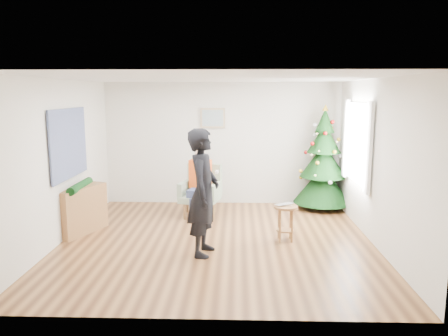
{
  "coord_description": "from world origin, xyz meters",
  "views": [
    {
      "loc": [
        0.34,
        -6.79,
        2.38
      ],
      "look_at": [
        0.1,
        0.6,
        1.1
      ],
      "focal_mm": 35.0,
      "sensor_mm": 36.0,
      "label": 1
    }
  ],
  "objects_px": {
    "stool": "(285,223)",
    "armchair": "(201,197)",
    "console": "(82,210)",
    "standing_man": "(203,192)",
    "christmas_tree": "(323,162)"
  },
  "relations": [
    {
      "from": "christmas_tree",
      "to": "standing_man",
      "type": "relative_size",
      "value": 1.14
    },
    {
      "from": "stool",
      "to": "standing_man",
      "type": "height_order",
      "value": "standing_man"
    },
    {
      "from": "christmas_tree",
      "to": "stool",
      "type": "relative_size",
      "value": 3.7
    },
    {
      "from": "armchair",
      "to": "stool",
      "type": "bearing_deg",
      "value": -29.56
    },
    {
      "from": "stool",
      "to": "console",
      "type": "height_order",
      "value": "console"
    },
    {
      "from": "christmas_tree",
      "to": "stool",
      "type": "height_order",
      "value": "christmas_tree"
    },
    {
      "from": "stool",
      "to": "armchair",
      "type": "xyz_separation_m",
      "value": [
        -1.49,
        1.45,
        0.07
      ]
    },
    {
      "from": "armchair",
      "to": "standing_man",
      "type": "relative_size",
      "value": 0.53
    },
    {
      "from": "stool",
      "to": "armchair",
      "type": "height_order",
      "value": "armchair"
    },
    {
      "from": "stool",
      "to": "console",
      "type": "relative_size",
      "value": 0.58
    },
    {
      "from": "stool",
      "to": "console",
      "type": "bearing_deg",
      "value": 175.18
    },
    {
      "from": "christmas_tree",
      "to": "armchair",
      "type": "height_order",
      "value": "christmas_tree"
    },
    {
      "from": "armchair",
      "to": "console",
      "type": "height_order",
      "value": "armchair"
    },
    {
      "from": "armchair",
      "to": "standing_man",
      "type": "distance_m",
      "value": 2.18
    },
    {
      "from": "christmas_tree",
      "to": "armchair",
      "type": "bearing_deg",
      "value": -165.69
    }
  ]
}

